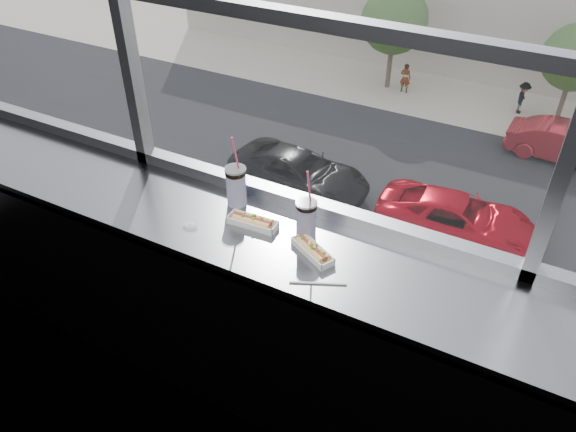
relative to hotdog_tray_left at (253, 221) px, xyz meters
The scene contains 19 objects.
wall_back_lower 0.65m from the hotdog_tray_left, 52.94° to the left, with size 6.00×6.00×0.00m, color black.
counter 0.19m from the hotdog_tray_left, 11.49° to the right, with size 6.00×0.55×0.06m, color gray.
counter_fascia 0.67m from the hotdog_tray_left, 58.31° to the right, with size 6.00×0.04×1.04m, color gray.
hotdog_tray_left is the anchor object (origin of this frame).
hotdog_tray_right 0.34m from the hotdog_tray_left, ahead, with size 0.24×0.17×0.06m.
soda_cup_left 0.21m from the hotdog_tray_left, 143.91° to the left, with size 0.10×0.10×0.38m.
soda_cup_right 0.27m from the hotdog_tray_left, 10.33° to the left, with size 0.10×0.10×0.36m.
loose_straw 0.48m from the hotdog_tray_left, 25.73° to the right, with size 0.01×0.01×0.24m, color white.
wrapper 0.29m from the hotdog_tray_left, 150.06° to the right, with size 0.09×0.06×0.02m, color silver.
plaza_ground 45.39m from the hotdog_tray_left, 89.76° to the left, with size 120.00×120.00×0.00m, color #BBB098.
street_asphalt 23.58m from the hotdog_tray_left, 89.49° to the left, with size 80.00×10.00×0.06m, color black.
far_sidewalk 30.72m from the hotdog_tray_left, 89.63° to the left, with size 80.00×6.00×0.04m, color #BBB098.
car_far_b 26.65m from the hotdog_tray_left, 86.00° to the left, with size 6.76×2.82×2.25m, color #A81922.
car_near_c 19.62m from the hotdog_tray_left, 94.34° to the left, with size 6.68×2.78×2.23m, color #B0000E.
car_near_b 21.12m from the hotdog_tray_left, 116.05° to the left, with size 6.81×2.84×2.27m, color black.
pedestrian_b 30.47m from the hotdog_tray_left, 91.77° to the left, with size 0.91×0.68×2.05m, color #66605B.
pedestrian_a 30.98m from the hotdog_tray_left, 104.45° to the left, with size 0.89×0.67×2.01m, color #66605B.
tree_left 30.56m from the hotdog_tray_left, 106.39° to the left, with size 3.68×3.68×5.75m.
tree_center 29.55m from the hotdog_tray_left, 87.91° to the left, with size 3.30×3.30×5.15m.
Camera 1 is at (0.93, -0.47, 2.69)m, focal length 35.00 mm.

